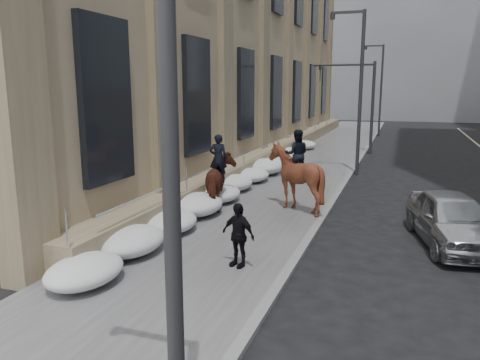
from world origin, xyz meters
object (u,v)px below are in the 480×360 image
at_px(mounted_horse_left, 221,180).
at_px(mounted_horse_right, 295,175).
at_px(car_silver, 452,219).
at_px(pedestrian, 238,235).

xyz_separation_m(mounted_horse_left, mounted_horse_right, (2.51, 0.72, 0.20)).
height_order(mounted_horse_right, car_silver, mounted_horse_right).
xyz_separation_m(mounted_horse_left, pedestrian, (2.40, -4.99, -0.25)).
distance_m(mounted_horse_right, pedestrian, 5.72).
xyz_separation_m(mounted_horse_right, car_silver, (4.91, -1.95, -0.60)).
distance_m(mounted_horse_left, mounted_horse_right, 2.62).
bearing_deg(pedestrian, mounted_horse_right, 107.11).
relative_size(mounted_horse_left, mounted_horse_right, 0.93).
relative_size(mounted_horse_left, pedestrian, 1.67).
bearing_deg(mounted_horse_left, car_silver, 152.67).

